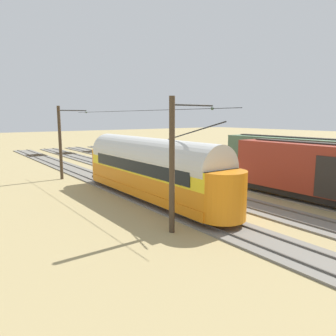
{
  "coord_description": "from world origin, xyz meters",
  "views": [
    {
      "loc": [
        18.24,
        18.43,
        5.7
      ],
      "look_at": [
        6.01,
        1.57,
        2.37
      ],
      "focal_mm": 34.3,
      "sensor_mm": 36.0,
      "label": 1
    }
  ],
  "objects_px": {
    "boxcar_far_siding": "(291,158)",
    "catenary_pole_mid_near": "(173,163)",
    "catenary_pole_foreground": "(61,141)",
    "switch_stand": "(220,161)",
    "vintage_streetcar": "(151,168)"
  },
  "relations": [
    {
      "from": "vintage_streetcar",
      "to": "catenary_pole_mid_near",
      "type": "relative_size",
      "value": 2.42
    },
    {
      "from": "boxcar_far_siding",
      "to": "catenary_pole_foreground",
      "type": "distance_m",
      "value": 20.49
    },
    {
      "from": "boxcar_far_siding",
      "to": "catenary_pole_foreground",
      "type": "relative_size",
      "value": 1.82
    },
    {
      "from": "boxcar_far_siding",
      "to": "catenary_pole_mid_near",
      "type": "xyz_separation_m",
      "value": [
        15.5,
        3.71,
        1.33
      ]
    },
    {
      "from": "catenary_pole_foreground",
      "to": "catenary_pole_mid_near",
      "type": "height_order",
      "value": "same"
    },
    {
      "from": "boxcar_far_siding",
      "to": "catenary_pole_foreground",
      "type": "bearing_deg",
      "value": -40.69
    },
    {
      "from": "switch_stand",
      "to": "catenary_pole_foreground",
      "type": "bearing_deg",
      "value": -10.72
    },
    {
      "from": "boxcar_far_siding",
      "to": "catenary_pole_foreground",
      "type": "height_order",
      "value": "catenary_pole_foreground"
    },
    {
      "from": "catenary_pole_foreground",
      "to": "switch_stand",
      "type": "distance_m",
      "value": 17.66
    },
    {
      "from": "boxcar_far_siding",
      "to": "catenary_pole_mid_near",
      "type": "bearing_deg",
      "value": 13.45
    },
    {
      "from": "boxcar_far_siding",
      "to": "vintage_streetcar",
      "type": "bearing_deg",
      "value": -9.7
    },
    {
      "from": "boxcar_far_siding",
      "to": "switch_stand",
      "type": "distance_m",
      "value": 10.32
    },
    {
      "from": "catenary_pole_mid_near",
      "to": "switch_stand",
      "type": "xyz_separation_m",
      "value": [
        -17.13,
        -13.8,
        -2.79
      ]
    },
    {
      "from": "vintage_streetcar",
      "to": "catenary_pole_mid_near",
      "type": "bearing_deg",
      "value": 67.01
    },
    {
      "from": "catenary_pole_foreground",
      "to": "switch_stand",
      "type": "xyz_separation_m",
      "value": [
        -17.13,
        3.24,
        -2.79
      ]
    }
  ]
}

